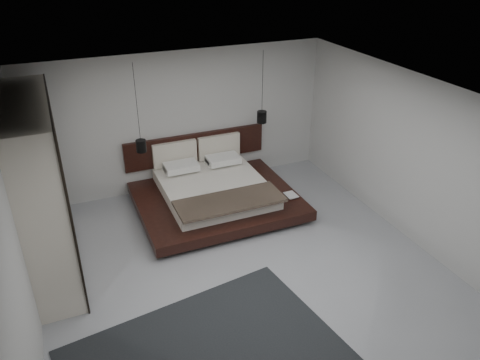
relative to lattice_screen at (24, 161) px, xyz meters
name	(u,v)px	position (x,y,z in m)	size (l,w,h in m)	color
floor	(240,264)	(2.95, -2.45, -1.30)	(6.00, 6.00, 0.00)	#999CA2
ceiling	(240,95)	(2.95, -2.45, 1.50)	(6.00, 6.00, 0.00)	white
wall_back	(182,121)	(2.95, 0.55, 0.10)	(6.00, 6.00, 0.00)	#B4B4B1
wall_front	(363,327)	(2.95, -5.45, 0.10)	(6.00, 6.00, 0.00)	#B4B4B1
wall_left	(19,232)	(-0.05, -2.45, 0.10)	(6.00, 6.00, 0.00)	#B4B4B1
wall_right	(404,155)	(5.95, -2.45, 0.10)	(6.00, 6.00, 0.00)	#B4B4B1
lattice_screen	(24,161)	(0.00, 0.00, 0.00)	(0.05, 0.90, 2.60)	black
bed	(214,192)	(3.20, -0.55, -1.00)	(2.96, 2.47, 1.11)	black
book_lower	(286,196)	(4.42, -1.23, -1.01)	(0.21, 0.28, 0.03)	#99724C
book_upper	(286,196)	(4.39, -1.26, -0.99)	(0.20, 0.27, 0.02)	#99724C
pendant_left	(141,146)	(1.98, -0.07, -0.02)	(0.19, 0.19, 1.64)	black
pendant_right	(262,117)	(4.42, -0.07, 0.19)	(0.19, 0.19, 1.43)	black
wardrobe	(42,189)	(0.25, -1.29, 0.06)	(0.65, 2.76, 2.71)	silver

